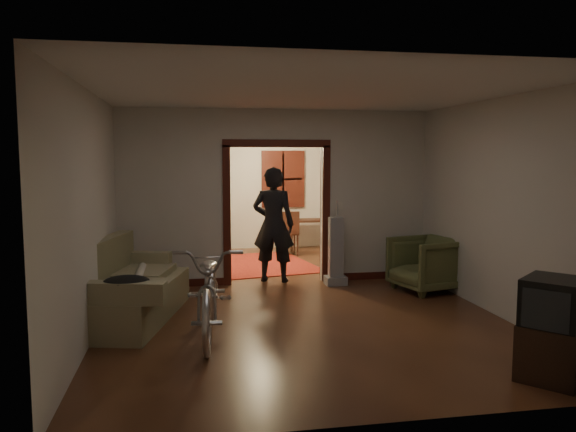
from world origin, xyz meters
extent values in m
cube|color=#3B1F13|center=(0.00, 0.00, 0.00)|extent=(5.00, 8.50, 0.01)
cube|color=white|center=(0.00, 0.00, 2.80)|extent=(5.00, 8.50, 0.01)
cube|color=beige|center=(0.00, 4.25, 1.40)|extent=(5.00, 0.02, 2.80)
cube|color=beige|center=(-2.50, 0.00, 1.40)|extent=(0.02, 8.50, 2.80)
cube|color=beige|center=(2.50, 0.00, 1.40)|extent=(0.02, 8.50, 2.80)
cube|color=beige|center=(0.00, 0.75, 1.40)|extent=(5.00, 0.14, 2.80)
cube|color=#3B140D|center=(0.00, 0.75, 1.10)|extent=(1.74, 0.20, 2.32)
cube|color=black|center=(0.70, 4.21, 1.55)|extent=(0.98, 0.06, 1.28)
sphere|color=#FFE0A5|center=(0.00, 2.50, 2.35)|extent=(0.24, 0.24, 0.24)
cube|color=silver|center=(1.05, 0.68, 1.25)|extent=(0.08, 0.01, 0.12)
cube|color=#76734F|center=(-2.15, -1.01, 0.50)|extent=(1.46, 2.35, 1.00)
cylinder|color=beige|center=(-2.05, -0.71, 0.53)|extent=(0.11, 0.87, 0.11)
ellipsoid|color=black|center=(-2.10, -1.92, 0.68)|extent=(0.50, 0.38, 0.15)
imported|color=silver|center=(-1.18, -1.86, 0.54)|extent=(0.89, 2.12, 1.09)
imported|color=#525A32|center=(2.15, -0.25, 0.42)|extent=(1.10, 1.08, 0.83)
cube|color=black|center=(1.86, -3.70, 0.26)|extent=(0.77, 0.77, 0.52)
cube|color=black|center=(1.86, -3.70, 0.71)|extent=(0.74, 0.73, 0.47)
cube|color=gray|center=(0.90, 0.40, 0.55)|extent=(0.39, 0.35, 1.10)
imported|color=black|center=(-0.04, 0.82, 0.94)|extent=(0.80, 0.65, 1.88)
cube|color=maroon|center=(-0.05, 2.31, 0.01)|extent=(2.16, 2.61, 0.02)
cube|color=#223721|center=(-1.25, 4.04, 0.91)|extent=(1.00, 0.71, 1.81)
sphere|color=#1E5972|center=(-1.25, 4.04, 1.94)|extent=(0.30, 0.30, 0.30)
cube|color=black|center=(1.19, 3.83, 0.33)|extent=(0.97, 0.66, 0.66)
cube|color=black|center=(0.63, 3.22, 0.46)|extent=(0.48, 0.48, 0.93)
camera|label=1|loc=(-1.43, -8.19, 2.05)|focal=35.00mm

